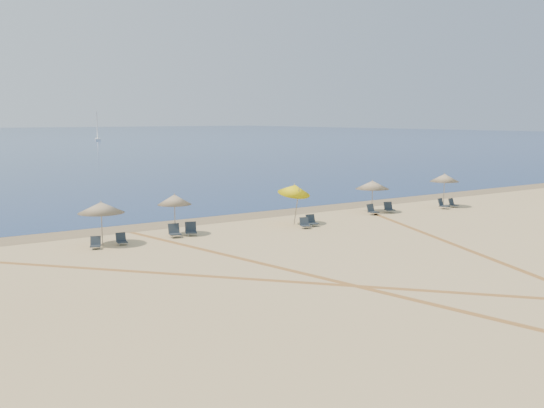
{
  "coord_description": "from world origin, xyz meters",
  "views": [
    {
      "loc": [
        -20.5,
        -10.4,
        6.43
      ],
      "look_at": [
        0.0,
        20.0,
        1.3
      ],
      "focal_mm": 40.82,
      "sensor_mm": 36.0,
      "label": 1
    }
  ],
  "objects_px": {
    "umbrella_2": "(174,200)",
    "umbrella_4": "(372,185)",
    "chair_8": "(372,210)",
    "chair_10": "(443,204)",
    "chair_9": "(389,208)",
    "chair_2": "(95,243)",
    "sailboat_1": "(97,132)",
    "chair_3": "(121,240)",
    "chair_11": "(453,203)",
    "umbrella_5": "(444,178)",
    "chair_5": "(191,230)",
    "chair_6": "(305,224)",
    "chair_7": "(312,221)",
    "chair_4": "(174,231)",
    "umbrella_1": "(101,208)",
    "umbrella_3": "(294,189)"
  },
  "relations": [
    {
      "from": "chair_4",
      "to": "sailboat_1",
      "type": "height_order",
      "value": "sailboat_1"
    },
    {
      "from": "umbrella_1",
      "to": "umbrella_5",
      "type": "relative_size",
      "value": 0.94
    },
    {
      "from": "chair_2",
      "to": "sailboat_1",
      "type": "xyz_separation_m",
      "value": [
        48.51,
        145.84,
        2.22
      ]
    },
    {
      "from": "umbrella_1",
      "to": "umbrella_4",
      "type": "xyz_separation_m",
      "value": [
        19.01,
        0.49,
        -0.04
      ]
    },
    {
      "from": "chair_8",
      "to": "chair_9",
      "type": "distance_m",
      "value": 1.72
    },
    {
      "from": "chair_9",
      "to": "chair_10",
      "type": "bearing_deg",
      "value": 6.23
    },
    {
      "from": "chair_8",
      "to": "chair_10",
      "type": "xyz_separation_m",
      "value": [
        6.06,
        -0.79,
        0.02
      ]
    },
    {
      "from": "chair_7",
      "to": "sailboat_1",
      "type": "bearing_deg",
      "value": 83.13
    },
    {
      "from": "chair_7",
      "to": "chair_8",
      "type": "xyz_separation_m",
      "value": [
        6.05,
        1.24,
        0.01
      ]
    },
    {
      "from": "umbrella_5",
      "to": "chair_6",
      "type": "xyz_separation_m",
      "value": [
        -13.61,
        -1.34,
        -1.85
      ]
    },
    {
      "from": "chair_3",
      "to": "umbrella_1",
      "type": "bearing_deg",
      "value": 161.03
    },
    {
      "from": "chair_3",
      "to": "chair_11",
      "type": "xyz_separation_m",
      "value": [
        24.67,
        -0.61,
        0.02
      ]
    },
    {
      "from": "umbrella_1",
      "to": "umbrella_3",
      "type": "relative_size",
      "value": 0.88
    },
    {
      "from": "umbrella_2",
      "to": "chair_11",
      "type": "distance_m",
      "value": 21.38
    },
    {
      "from": "chair_11",
      "to": "sailboat_1",
      "type": "height_order",
      "value": "sailboat_1"
    },
    {
      "from": "chair_5",
      "to": "chair_7",
      "type": "xyz_separation_m",
      "value": [
        7.3,
        -1.41,
        -0.02
      ]
    },
    {
      "from": "umbrella_5",
      "to": "sailboat_1",
      "type": "relative_size",
      "value": 0.3
    },
    {
      "from": "chair_2",
      "to": "chair_4",
      "type": "xyz_separation_m",
      "value": [
        4.52,
        0.55,
        0.05
      ]
    },
    {
      "from": "chair_10",
      "to": "umbrella_1",
      "type": "bearing_deg",
      "value": 161.07
    },
    {
      "from": "umbrella_3",
      "to": "sailboat_1",
      "type": "relative_size",
      "value": 0.32
    },
    {
      "from": "chair_8",
      "to": "sailboat_1",
      "type": "relative_size",
      "value": 0.09
    },
    {
      "from": "chair_8",
      "to": "umbrella_2",
      "type": "bearing_deg",
      "value": 174.51
    },
    {
      "from": "umbrella_1",
      "to": "chair_5",
      "type": "distance_m",
      "value": 5.18
    },
    {
      "from": "umbrella_4",
      "to": "chair_6",
      "type": "relative_size",
      "value": 3.07
    },
    {
      "from": "umbrella_5",
      "to": "chair_5",
      "type": "distance_m",
      "value": 20.24
    },
    {
      "from": "umbrella_2",
      "to": "umbrella_4",
      "type": "height_order",
      "value": "umbrella_2"
    },
    {
      "from": "umbrella_2",
      "to": "chair_5",
      "type": "bearing_deg",
      "value": -41.81
    },
    {
      "from": "umbrella_3",
      "to": "umbrella_4",
      "type": "relative_size",
      "value": 1.16
    },
    {
      "from": "umbrella_3",
      "to": "chair_10",
      "type": "height_order",
      "value": "umbrella_3"
    },
    {
      "from": "chair_9",
      "to": "umbrella_2",
      "type": "bearing_deg",
      "value": -163.78
    },
    {
      "from": "chair_8",
      "to": "umbrella_4",
      "type": "bearing_deg",
      "value": 44.92
    },
    {
      "from": "chair_3",
      "to": "chair_7",
      "type": "bearing_deg",
      "value": 1.63
    },
    {
      "from": "umbrella_1",
      "to": "umbrella_3",
      "type": "distance_m",
      "value": 11.68
    },
    {
      "from": "umbrella_5",
      "to": "chair_8",
      "type": "relative_size",
      "value": 3.49
    },
    {
      "from": "chair_3",
      "to": "chair_11",
      "type": "height_order",
      "value": "chair_11"
    },
    {
      "from": "chair_4",
      "to": "chair_10",
      "type": "xyz_separation_m",
      "value": [
        20.39,
        -0.99,
        0.01
      ]
    },
    {
      "from": "chair_2",
      "to": "chair_10",
      "type": "height_order",
      "value": "chair_10"
    },
    {
      "from": "chair_5",
      "to": "chair_11",
      "type": "bearing_deg",
      "value": 20.25
    },
    {
      "from": "umbrella_5",
      "to": "chair_2",
      "type": "xyz_separation_m",
      "value": [
        -25.65,
        -0.11,
        -1.86
      ]
    },
    {
      "from": "chair_3",
      "to": "chair_10",
      "type": "height_order",
      "value": "chair_10"
    },
    {
      "from": "chair_9",
      "to": "sailboat_1",
      "type": "xyz_separation_m",
      "value": [
        27.95,
        145.34,
        2.17
      ]
    },
    {
      "from": "chair_2",
      "to": "chair_5",
      "type": "relative_size",
      "value": 0.83
    },
    {
      "from": "chair_4",
      "to": "chair_8",
      "type": "xyz_separation_m",
      "value": [
        14.32,
        -0.2,
        -0.01
      ]
    },
    {
      "from": "chair_5",
      "to": "chair_6",
      "type": "height_order",
      "value": "chair_5"
    },
    {
      "from": "chair_7",
      "to": "chair_8",
      "type": "bearing_deg",
      "value": 18.42
    },
    {
      "from": "chair_3",
      "to": "chair_4",
      "type": "distance_m",
      "value": 3.12
    },
    {
      "from": "chair_8",
      "to": "chair_10",
      "type": "height_order",
      "value": "chair_10"
    },
    {
      "from": "umbrella_1",
      "to": "chair_5",
      "type": "relative_size",
      "value": 2.6
    },
    {
      "from": "umbrella_5",
      "to": "chair_6",
      "type": "bearing_deg",
      "value": -174.39
    },
    {
      "from": "umbrella_4",
      "to": "umbrella_5",
      "type": "bearing_deg",
      "value": -9.69
    }
  ]
}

